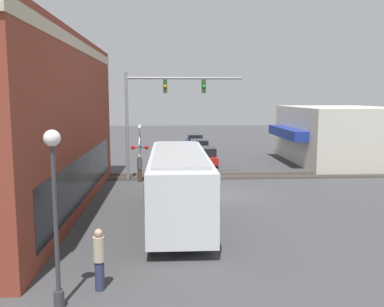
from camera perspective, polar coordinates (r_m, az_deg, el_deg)
The scene contains 12 objects.
ground_plane at distance 24.95m, azimuth 4.43°, elevation -5.56°, with size 120.00×120.00×0.00m, color #424244.
shop_building at distance 39.16m, azimuth 18.89°, elevation 2.40°, with size 12.06×9.18×4.79m.
city_bus at distance 19.65m, azimuth -1.79°, elevation -3.88°, with size 10.48×2.59×3.20m.
traffic_signal_gantry at distance 29.03m, azimuth -4.46°, elevation 6.86°, with size 0.42×7.88×7.30m.
crossing_signal at distance 28.78m, azimuth -6.96°, elevation 0.81°, with size 1.41×1.18×3.81m.
streetlamp at distance 11.80m, azimuth -17.82°, elevation -6.41°, with size 0.44×0.44×4.84m.
rail_track_near at distance 30.78m, azimuth 2.95°, elevation -2.98°, with size 2.60×60.00×0.15m.
parked_car_red at distance 35.64m, azimuth 1.77°, elevation -0.43°, with size 4.27×1.82×1.51m.
parked_car_black at distance 42.51m, azimuth 0.96°, elevation 0.84°, with size 4.25×1.82×1.44m.
parked_car_blue at distance 49.59m, azimuth 0.37°, elevation 1.78°, with size 4.83×1.82×1.36m.
pedestrian_at_crossing at distance 28.74m, azimuth -6.99°, elevation -1.91°, with size 0.34×0.34×1.85m.
pedestrian_by_lamp at distance 13.16m, azimuth -12.28°, elevation -13.56°, with size 0.34×0.34×1.87m.
Camera 1 is at (-24.08, 3.26, 5.68)m, focal length 40.00 mm.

